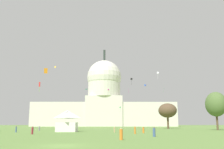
% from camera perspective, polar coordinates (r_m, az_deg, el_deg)
% --- Properties ---
extents(ground_plane, '(800.00, 800.00, 0.00)m').
position_cam_1_polar(ground_plane, '(28.51, -10.76, -15.01)').
color(ground_plane, olive).
extents(capitol_building, '(114.67, 28.27, 63.78)m').
position_cam_1_polar(capitol_building, '(214.94, -1.74, -6.02)').
color(capitol_building, beige).
rests_on(capitol_building, ground_plane).
extents(event_tent, '(5.83, 7.38, 6.04)m').
position_cam_1_polar(event_tent, '(76.49, -9.74, -9.90)').
color(event_tent, white).
rests_on(event_tent, ground_plane).
extents(tree_east_mid, '(11.41, 11.56, 11.37)m').
position_cam_1_polar(tree_east_mid, '(122.52, 12.02, -7.71)').
color(tree_east_mid, brown).
rests_on(tree_east_mid, ground_plane).
extents(tree_east_near, '(9.06, 9.80, 13.34)m').
position_cam_1_polar(tree_east_near, '(99.72, 21.73, -6.06)').
color(tree_east_near, brown).
rests_on(tree_east_near, ground_plane).
extents(person_grey_front_left, '(0.51, 0.51, 1.59)m').
position_cam_1_polar(person_grey_front_left, '(88.12, -15.59, -11.28)').
color(person_grey_front_left, gray).
rests_on(person_grey_front_left, ground_plane).
extents(person_denim_mid_left, '(0.46, 0.46, 1.70)m').
position_cam_1_polar(person_denim_mid_left, '(73.73, -20.19, -11.16)').
color(person_denim_mid_left, '#3D5684').
rests_on(person_denim_mid_left, ground_plane).
extents(person_orange_aisle_center, '(0.60, 0.60, 1.66)m').
position_cam_1_polar(person_orange_aisle_center, '(37.58, 2.00, -12.95)').
color(person_orange_aisle_center, orange).
rests_on(person_orange_aisle_center, ground_plane).
extents(person_tan_lawn_far_left, '(0.53, 0.53, 1.52)m').
position_cam_1_polar(person_tan_lawn_far_left, '(69.63, 0.54, -11.95)').
color(person_tan_lawn_far_left, tan).
rests_on(person_tan_lawn_far_left, ground_plane).
extents(person_orange_back_left, '(0.45, 0.45, 1.72)m').
position_cam_1_polar(person_orange_back_left, '(59.99, 5.04, -12.01)').
color(person_orange_back_left, orange).
rests_on(person_orange_back_left, ground_plane).
extents(person_maroon_front_right, '(0.53, 0.53, 1.72)m').
position_cam_1_polar(person_maroon_front_right, '(59.41, -16.98, -11.63)').
color(person_maroon_front_right, maroon).
rests_on(person_maroon_front_right, ground_plane).
extents(person_denim_deep_crowd, '(0.64, 0.64, 1.71)m').
position_cam_1_polar(person_denim_deep_crowd, '(47.09, 9.18, -12.33)').
color(person_denim_deep_crowd, '#3D5684').
rests_on(person_denim_deep_crowd, ground_plane).
extents(person_purple_near_tree_west, '(0.46, 0.46, 1.62)m').
position_cam_1_polar(person_purple_near_tree_west, '(83.27, -10.68, -11.53)').
color(person_purple_near_tree_west, '#703D93').
rests_on(person_purple_near_tree_west, ground_plane).
extents(person_orange_back_right, '(0.46, 0.46, 1.56)m').
position_cam_1_polar(person_orange_back_right, '(64.70, 6.87, -11.96)').
color(person_orange_back_right, orange).
rests_on(person_orange_back_right, ground_plane).
extents(kite_white_mid, '(1.08, 0.42, 4.03)m').
position_cam_1_polar(kite_white_mid, '(142.98, 9.97, 0.23)').
color(kite_white_mid, white).
extents(kite_green_low, '(1.07, 1.02, 3.35)m').
position_cam_1_polar(kite_green_low, '(191.37, 1.80, -7.20)').
color(kite_green_low, green).
extents(kite_cyan_low, '(1.53, 1.34, 0.28)m').
position_cam_1_polar(kite_cyan_low, '(112.13, -5.73, -3.25)').
color(kite_cyan_low, '#33BCDB').
extents(kite_turquoise_mid, '(1.36, 1.87, 2.44)m').
position_cam_1_polar(kite_turquoise_mid, '(168.42, 11.09, -3.13)').
color(kite_turquoise_mid, teal).
extents(kite_lime_mid, '(0.43, 0.83, 4.88)m').
position_cam_1_polar(kite_lime_mid, '(170.07, 3.57, -2.94)').
color(kite_lime_mid, '#8CD133').
extents(kite_gold_high, '(1.13, 0.46, 1.24)m').
position_cam_1_polar(kite_gold_high, '(178.44, -12.30, 1.62)').
color(kite_gold_high, gold).
extents(kite_red_low, '(0.64, 0.75, 3.20)m').
position_cam_1_polar(kite_red_low, '(82.95, -15.55, -2.20)').
color(kite_red_low, red).
extents(kite_pink_low, '(1.21, 1.24, 3.99)m').
position_cam_1_polar(kite_pink_low, '(182.51, -9.57, -8.27)').
color(kite_pink_low, pink).
extents(kite_black_mid, '(1.09, 1.08, 4.47)m').
position_cam_1_polar(kite_black_mid, '(160.35, 4.27, -0.99)').
color(kite_black_mid, black).
extents(kite_magenta_mid, '(0.84, 0.86, 2.02)m').
position_cam_1_polar(kite_magenta_mid, '(161.02, -0.80, -3.34)').
color(kite_magenta_mid, '#D1339E').
extents(kite_blue_mid, '(1.44, 1.41, 1.25)m').
position_cam_1_polar(kite_blue_mid, '(175.31, 7.25, -2.34)').
color(kite_blue_mid, blue).
extents(kite_orange_low, '(0.85, 0.45, 1.38)m').
position_cam_1_polar(kite_orange_low, '(69.47, -14.25, 0.79)').
color(kite_orange_low, orange).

